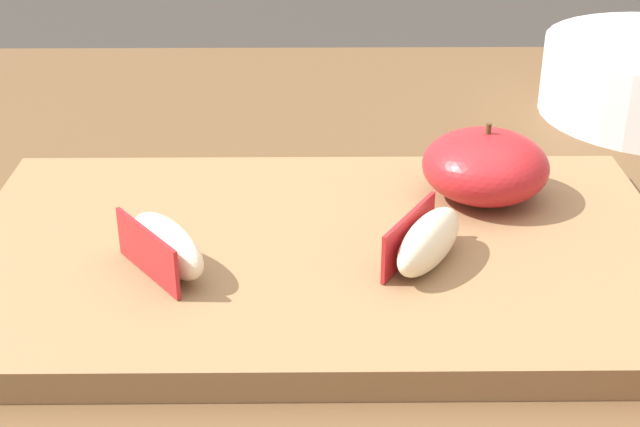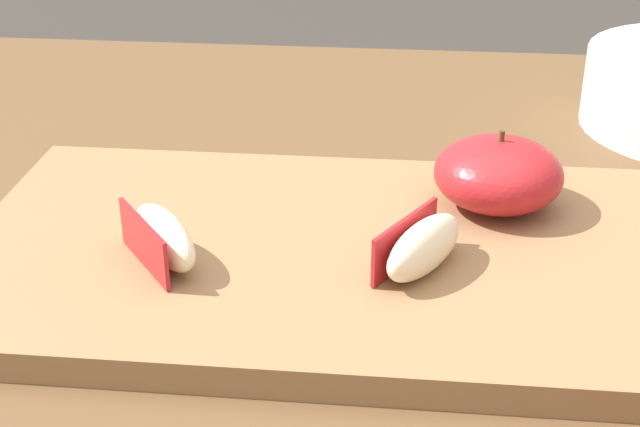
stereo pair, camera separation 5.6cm
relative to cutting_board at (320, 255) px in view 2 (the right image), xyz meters
The scene contains 5 objects.
dining_table 0.13m from the cutting_board, 55.34° to the left, with size 1.15×0.90×0.77m.
cutting_board is the anchor object (origin of this frame).
apple_half_skin_up 0.13m from the cutting_board, 29.43° to the left, with size 0.09×0.09×0.05m.
apple_wedge_back 0.07m from the cutting_board, 24.22° to the right, with size 0.06×0.07×0.03m.
apple_wedge_right 0.10m from the cutting_board, 159.98° to the right, with size 0.06×0.07×0.03m.
Camera 2 is at (0.03, -0.53, 1.07)m, focal length 51.79 mm.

